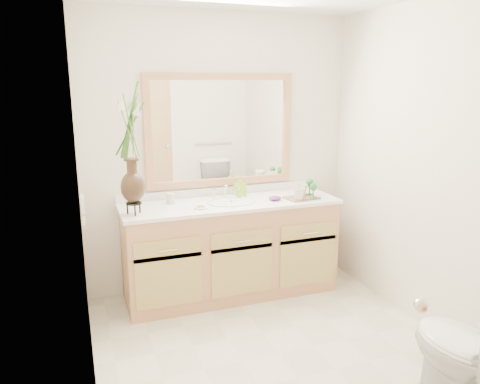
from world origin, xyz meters
name	(u,v)px	position (x,y,z in m)	size (l,w,h in m)	color
floor	(279,354)	(0.00, 0.00, 0.00)	(2.60, 2.60, 0.00)	silver
wall_back	(220,154)	(0.00, 1.30, 1.20)	(2.40, 0.02, 2.40)	white
wall_front	(431,252)	(0.00, -1.30, 1.20)	(2.40, 0.02, 2.40)	white
wall_left	(81,199)	(-1.20, 0.00, 1.20)	(0.02, 2.60, 2.40)	white
wall_right	(436,171)	(1.20, 0.00, 1.20)	(0.02, 2.60, 2.40)	white
vanity	(231,250)	(0.00, 1.01, 0.40)	(1.80, 0.55, 0.80)	tan
counter	(231,203)	(0.00, 1.01, 0.82)	(1.84, 0.57, 0.03)	white
sink	(231,208)	(0.00, 1.00, 0.78)	(0.38, 0.34, 0.23)	white
mirror	(221,130)	(0.00, 1.28, 1.41)	(1.32, 0.04, 0.97)	white
switch_plate	(83,204)	(-1.19, 0.76, 0.98)	(0.02, 0.12, 0.12)	white
door	(356,312)	(-0.30, -1.29, 1.00)	(0.80, 0.03, 2.00)	tan
toilet	(470,358)	(0.70, -0.92, 0.37)	(0.42, 0.75, 0.74)	white
flower_vase	(130,135)	(-0.81, 0.91, 1.43)	(0.22, 0.22, 0.89)	black
tumbler	(170,198)	(-0.49, 1.13, 0.87)	(0.07, 0.07, 0.09)	beige
soap_dish	(201,207)	(-0.30, 0.89, 0.84)	(0.11, 0.11, 0.03)	beige
soap_bottle	(240,188)	(0.14, 1.15, 0.91)	(0.07, 0.08, 0.17)	#91D231
purple_dish	(275,198)	(0.37, 0.93, 0.85)	(0.11, 0.09, 0.04)	#61246E
tray	(301,198)	(0.61, 0.91, 0.84)	(0.28, 0.19, 0.01)	brown
mug_left	(299,193)	(0.56, 0.85, 0.90)	(0.10, 0.10, 0.10)	beige
mug_right	(302,190)	(0.64, 0.96, 0.90)	(0.10, 0.10, 0.10)	beige
goblet_front	(313,188)	(0.69, 0.85, 0.93)	(0.06, 0.06, 0.13)	#257027
goblet_back	(310,183)	(0.72, 0.97, 0.94)	(0.07, 0.07, 0.15)	#257027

